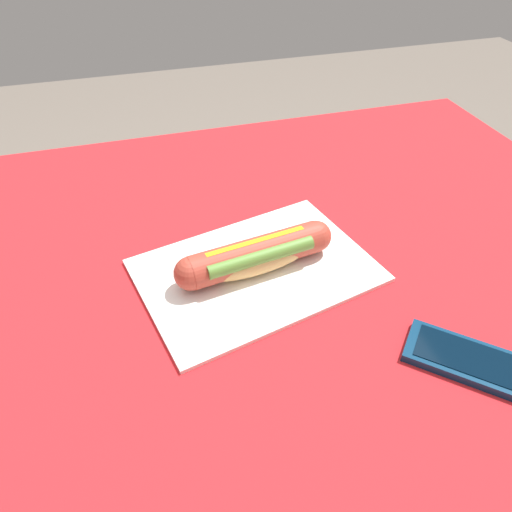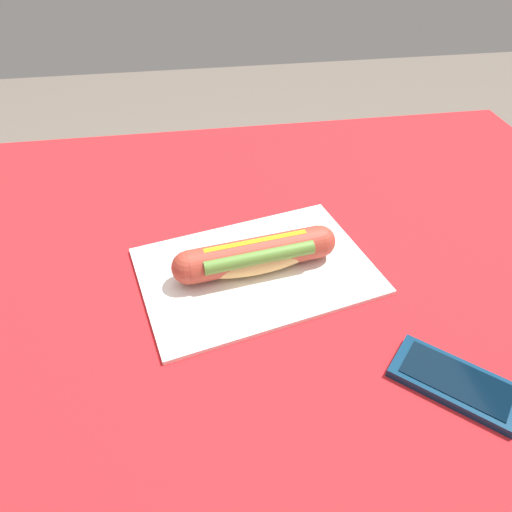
# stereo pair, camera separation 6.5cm
# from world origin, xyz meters

# --- Properties ---
(ground_plane) EXTENTS (6.00, 6.00, 0.00)m
(ground_plane) POSITION_xyz_m (0.00, 0.00, 0.00)
(ground_plane) COLOR #6B6056
(ground_plane) RESTS_ON ground
(dining_table) EXTENTS (1.12, 0.87, 0.74)m
(dining_table) POSITION_xyz_m (0.00, 0.00, 0.61)
(dining_table) COLOR brown
(dining_table) RESTS_ON ground
(paper_wrapper) EXTENTS (0.36, 0.29, 0.01)m
(paper_wrapper) POSITION_xyz_m (0.06, 0.03, 0.75)
(paper_wrapper) COLOR white
(paper_wrapper) RESTS_ON dining_table
(hot_dog) EXTENTS (0.23, 0.08, 0.05)m
(hot_dog) POSITION_xyz_m (0.06, 0.03, 0.78)
(hot_dog) COLOR tan
(hot_dog) RESTS_ON paper_wrapper
(cell_phone) EXTENTS (0.14, 0.14, 0.01)m
(cell_phone) POSITION_xyz_m (-0.13, 0.25, 0.75)
(cell_phone) COLOR #0A2D4C
(cell_phone) RESTS_ON dining_table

